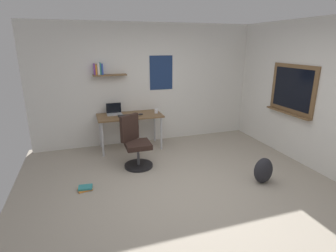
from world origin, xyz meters
name	(u,v)px	position (x,y,z in m)	size (l,w,h in m)	color
ground_plane	(189,191)	(0.00, 0.00, 0.00)	(5.20, 5.20, 0.00)	#9E9384
wall_back	(148,84)	(-0.01, 2.45, 1.30)	(5.00, 0.30, 2.60)	silver
wall_right	(326,98)	(2.45, 0.03, 1.30)	(0.22, 5.00, 2.60)	silver
desk	(130,118)	(-0.51, 2.04, 0.67)	(1.33, 0.65, 0.74)	brown
office_chair	(135,145)	(-0.58, 1.15, 0.41)	(0.56, 0.57, 0.95)	black
laptop	(114,112)	(-0.81, 2.20, 0.80)	(0.31, 0.21, 0.23)	#ADAFB5
keyboard	(127,116)	(-0.58, 1.96, 0.75)	(0.37, 0.13, 0.02)	black
computer_mouse	(141,114)	(-0.30, 1.96, 0.76)	(0.10, 0.06, 0.03)	#262628
coffee_mug	(156,111)	(0.06, 2.01, 0.79)	(0.08, 0.08, 0.09)	silver
backpack	(263,171)	(1.24, -0.11, 0.21)	(0.32, 0.22, 0.43)	#232328
book_stack_on_floor	(85,188)	(-1.51, 0.55, 0.03)	(0.24, 0.18, 0.05)	orange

